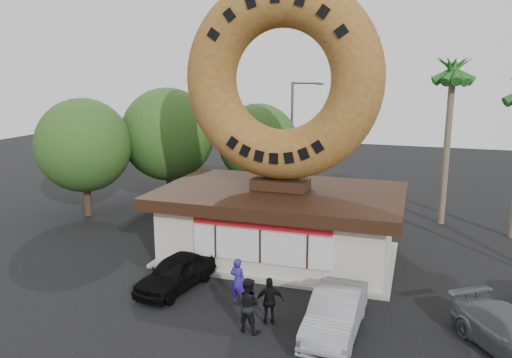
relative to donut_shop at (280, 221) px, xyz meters
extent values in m
plane|color=black|center=(0.00, -5.98, -1.77)|extent=(90.00, 90.00, 0.00)
cube|color=beige|center=(0.00, 0.02, -0.27)|extent=(10.00, 6.00, 3.00)
cube|color=#999993|center=(0.00, 0.02, -1.69)|extent=(10.60, 6.60, 0.15)
cube|color=#3F3F3F|center=(0.00, 0.02, 1.28)|extent=(10.00, 6.00, 0.10)
cube|color=black|center=(0.00, 0.02, 1.23)|extent=(11.20, 7.20, 0.55)
cube|color=silver|center=(0.00, -3.03, -0.22)|extent=(6.00, 0.12, 1.40)
cube|color=red|center=(0.00, -3.05, 0.78)|extent=(6.00, 0.10, 0.45)
cube|color=black|center=(0.00, 0.02, 1.78)|extent=(2.60, 1.40, 0.50)
torus|color=olive|center=(0.00, 0.02, 6.54)|extent=(9.00, 2.30, 9.00)
cylinder|color=#473321|center=(-9.50, 7.02, -0.12)|extent=(0.44, 0.44, 3.30)
sphere|color=#264A1A|center=(-9.50, 7.02, 2.88)|extent=(6.00, 6.00, 6.00)
cylinder|color=#473321|center=(-4.00, 9.02, -0.34)|extent=(0.44, 0.44, 2.86)
sphere|color=#264A1A|center=(-4.00, 9.02, 2.26)|extent=(5.20, 5.20, 5.20)
cylinder|color=#473321|center=(-13.00, 3.02, -0.23)|extent=(0.44, 0.44, 3.08)
sphere|color=#264A1A|center=(-13.00, 3.02, 2.57)|extent=(5.60, 5.60, 5.60)
cylinder|color=#726651|center=(7.50, 8.02, 2.73)|extent=(0.36, 0.36, 9.00)
cylinder|color=#59595E|center=(-2.00, 10.02, 2.23)|extent=(0.18, 0.18, 8.00)
cylinder|color=#59595E|center=(-1.10, 10.02, 6.13)|extent=(1.80, 0.12, 0.12)
cube|color=#59595E|center=(-0.20, 10.02, 6.08)|extent=(0.45, 0.20, 0.12)
imported|color=navy|center=(-0.19, -5.24, -0.86)|extent=(0.74, 0.56, 1.82)
imported|color=black|center=(0.83, -7.06, -0.81)|extent=(1.04, 0.87, 1.92)
imported|color=black|center=(1.40, -6.35, -0.91)|extent=(1.09, 0.77, 1.71)
imported|color=black|center=(-3.05, -4.77, -1.08)|extent=(2.31, 4.26, 1.38)
imported|color=gray|center=(3.68, -6.26, -1.03)|extent=(1.72, 4.54, 1.48)
camera|label=1|loc=(5.94, -21.75, 6.96)|focal=35.00mm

